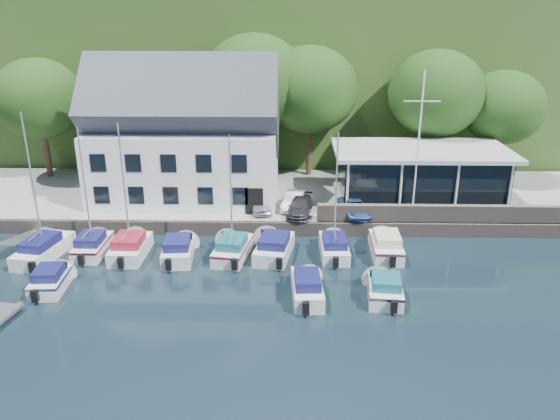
# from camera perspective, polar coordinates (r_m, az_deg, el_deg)

# --- Properties ---
(ground) EXTENTS (180.00, 180.00, 0.00)m
(ground) POSITION_cam_1_polar(r_m,az_deg,el_deg) (28.77, -1.28, -11.32)
(ground) COLOR black
(ground) RESTS_ON ground
(quay) EXTENTS (60.00, 13.00, 1.00)m
(quay) POSITION_cam_1_polar(r_m,az_deg,el_deg) (44.42, -0.32, 1.25)
(quay) COLOR gray
(quay) RESTS_ON ground
(quay_face) EXTENTS (60.00, 0.30, 1.00)m
(quay_face) POSITION_cam_1_polar(r_m,az_deg,el_deg) (38.35, -0.59, -1.96)
(quay_face) COLOR #60564D
(quay_face) RESTS_ON ground
(hillside) EXTENTS (160.00, 75.00, 16.00)m
(hillside) POSITION_cam_1_polar(r_m,az_deg,el_deg) (86.71, 0.49, 15.80)
(hillside) COLOR #2B4C1C
(hillside) RESTS_ON ground
(harbor_building) EXTENTS (14.40, 8.20, 8.70)m
(harbor_building) POSITION_cam_1_polar(r_m,az_deg,el_deg) (42.85, -9.84, 6.98)
(harbor_building) COLOR white
(harbor_building) RESTS_ON quay
(club_pavilion) EXTENTS (13.20, 7.20, 4.10)m
(club_pavilion) POSITION_cam_1_polar(r_m,az_deg,el_deg) (43.32, 14.35, 3.63)
(club_pavilion) COLOR black
(club_pavilion) RESTS_ON quay
(seawall) EXTENTS (18.00, 0.50, 1.20)m
(seawall) POSITION_cam_1_polar(r_m,az_deg,el_deg) (39.80, 16.97, -0.34)
(seawall) COLOR #60564D
(seawall) RESTS_ON quay
(gangway) EXTENTS (1.20, 6.00, 1.40)m
(gangway) POSITION_cam_1_polar(r_m,az_deg,el_deg) (40.72, -24.61, -3.32)
(gangway) COLOR #BDBCC1
(gangway) RESTS_ON ground
(car_silver) EXTENTS (2.01, 3.58, 1.15)m
(car_silver) POSITION_cam_1_polar(r_m,az_deg,el_deg) (40.09, -2.14, 0.69)
(car_silver) COLOR #BCBDC1
(car_silver) RESTS_ON quay
(car_white) EXTENTS (2.06, 3.84, 1.20)m
(car_white) POSITION_cam_1_polar(r_m,az_deg,el_deg) (40.62, 1.49, 1.01)
(car_white) COLOR silver
(car_white) RESTS_ON quay
(car_dgrey) EXTENTS (2.16, 4.12, 1.14)m
(car_dgrey) POSITION_cam_1_polar(r_m,az_deg,el_deg) (39.46, 2.09, 0.36)
(car_dgrey) COLOR #2B2B30
(car_dgrey) RESTS_ON quay
(car_blue) EXTENTS (1.92, 3.68, 1.20)m
(car_blue) POSITION_cam_1_polar(r_m,az_deg,el_deg) (39.68, 7.83, 0.33)
(car_blue) COLOR navy
(car_blue) RESTS_ON quay
(flagpole) EXTENTS (2.46, 0.20, 10.24)m
(flagpole) POSITION_cam_1_polar(r_m,az_deg,el_deg) (39.06, 14.24, 6.50)
(flagpole) COLOR white
(flagpole) RESTS_ON quay
(tree_0) EXTENTS (7.48, 7.48, 10.22)m
(tree_0) POSITION_cam_1_polar(r_m,az_deg,el_deg) (51.53, -23.62, 8.72)
(tree_0) COLOR #163510
(tree_0) RESTS_ON quay
(tree_1) EXTENTS (6.88, 6.88, 9.40)m
(tree_1) POSITION_cam_1_polar(r_m,az_deg,el_deg) (49.93, -15.66, 8.85)
(tree_1) COLOR #163510
(tree_1) RESTS_ON quay
(tree_2) EXTENTS (8.91, 8.91, 12.18)m
(tree_2) POSITION_cam_1_polar(r_m,az_deg,el_deg) (47.70, -2.62, 10.76)
(tree_2) COLOR #163510
(tree_2) RESTS_ON quay
(tree_3) EXTENTS (8.19, 8.19, 11.20)m
(tree_3) POSITION_cam_1_polar(r_m,az_deg,el_deg) (47.88, 3.11, 10.19)
(tree_3) COLOR #163510
(tree_3) RESTS_ON quay
(tree_4) EXTENTS (8.03, 8.03, 10.97)m
(tree_4) POSITION_cam_1_polar(r_m,az_deg,el_deg) (48.35, 15.78, 9.43)
(tree_4) COLOR #163510
(tree_4) RESTS_ON quay
(tree_5) EXTENTS (6.82, 6.82, 9.33)m
(tree_5) POSITION_cam_1_polar(r_m,az_deg,el_deg) (50.07, 22.05, 8.10)
(tree_5) COLOR #163510
(tree_5) RESTS_ON quay
(boat_r1_0) EXTENTS (3.12, 7.12, 9.27)m
(boat_r1_0) POSITION_cam_1_polar(r_m,az_deg,el_deg) (36.77, -24.35, 2.00)
(boat_r1_0) COLOR silver
(boat_r1_0) RESTS_ON ground
(boat_r1_1) EXTENTS (1.92, 5.30, 8.54)m
(boat_r1_1) POSITION_cam_1_polar(r_m,az_deg,el_deg) (36.34, -19.67, 1.84)
(boat_r1_1) COLOR silver
(boat_r1_1) RESTS_ON ground
(boat_r1_2) EXTENTS (2.23, 5.74, 9.08)m
(boat_r1_2) POSITION_cam_1_polar(r_m,az_deg,el_deg) (35.14, -15.95, 2.10)
(boat_r1_2) COLOR silver
(boat_r1_2) RESTS_ON ground
(boat_r1_3) EXTENTS (2.47, 5.59, 1.48)m
(boat_r1_3) POSITION_cam_1_polar(r_m,az_deg,el_deg) (35.44, -10.59, -3.88)
(boat_r1_3) COLOR silver
(boat_r1_3) RESTS_ON ground
(boat_r1_4) EXTENTS (2.91, 6.02, 8.89)m
(boat_r1_4) POSITION_cam_1_polar(r_m,az_deg,el_deg) (33.78, -5.17, 1.92)
(boat_r1_4) COLOR silver
(boat_r1_4) RESTS_ON ground
(boat_r1_5) EXTENTS (3.18, 6.34, 1.49)m
(boat_r1_5) POSITION_cam_1_polar(r_m,az_deg,el_deg) (35.18, -0.61, -3.69)
(boat_r1_5) COLOR silver
(boat_r1_5) RESTS_ON ground
(boat_r1_6) EXTENTS (2.01, 5.86, 8.28)m
(boat_r1_6) POSITION_cam_1_polar(r_m,az_deg,el_deg) (34.28, 5.87, 1.65)
(boat_r1_6) COLOR silver
(boat_r1_6) RESTS_ON ground
(boat_r1_7) EXTENTS (2.16, 5.91, 1.57)m
(boat_r1_7) POSITION_cam_1_polar(r_m,az_deg,el_deg) (35.99, 11.03, -3.44)
(boat_r1_7) COLOR silver
(boat_r1_7) RESTS_ON ground
(boat_r2_0) EXTENTS (2.16, 4.85, 1.39)m
(boat_r2_0) POSITION_cam_1_polar(r_m,az_deg,el_deg) (33.87, -22.83, -6.52)
(boat_r2_0) COLOR silver
(boat_r2_0) RESTS_ON ground
(boat_r2_3) EXTENTS (2.06, 5.84, 1.46)m
(boat_r2_3) POSITION_cam_1_polar(r_m,az_deg,el_deg) (30.46, 2.85, -7.81)
(boat_r2_3) COLOR silver
(boat_r2_3) RESTS_ON ground
(boat_r2_4) EXTENTS (2.45, 5.03, 1.41)m
(boat_r2_4) POSITION_cam_1_polar(r_m,az_deg,el_deg) (30.85, 10.93, -7.85)
(boat_r2_4) COLOR silver
(boat_r2_4) RESTS_ON ground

